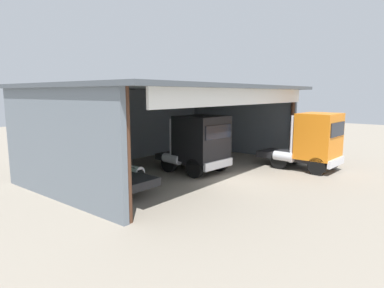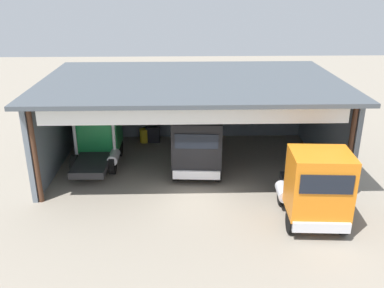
{
  "view_description": "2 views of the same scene",
  "coord_description": "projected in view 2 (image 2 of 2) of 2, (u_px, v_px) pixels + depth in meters",
  "views": [
    {
      "loc": [
        -14.61,
        -8.62,
        4.57
      ],
      "look_at": [
        0.0,
        3.12,
        1.68
      ],
      "focal_mm": 30.88,
      "sensor_mm": 36.0,
      "label": 1
    },
    {
      "loc": [
        -0.58,
        -17.51,
        9.88
      ],
      "look_at": [
        0.0,
        3.12,
        1.68
      ],
      "focal_mm": 38.97,
      "sensor_mm": 36.0,
      "label": 2
    }
  ],
  "objects": [
    {
      "name": "truck_black_center_bay",
      "position": [
        197.0,
        144.0,
        21.91
      ],
      "size": [
        2.77,
        4.44,
        3.31
      ],
      "rotation": [
        0.0,
        0.0,
        3.07
      ],
      "color": "black",
      "rests_on": "ground"
    },
    {
      "name": "ground_plane",
      "position": [
        194.0,
        201.0,
        19.92
      ],
      "size": [
        80.0,
        80.0,
        0.0
      ],
      "primitive_type": "plane",
      "color": "gray",
      "rests_on": "ground"
    },
    {
      "name": "workshop_shed",
      "position": [
        191.0,
        100.0,
        23.47
      ],
      "size": [
        15.63,
        9.95,
        5.0
      ],
      "color": "slate",
      "rests_on": "ground"
    },
    {
      "name": "tool_cart",
      "position": [
        153.0,
        134.0,
        27.01
      ],
      "size": [
        0.9,
        0.6,
        1.0
      ],
      "primitive_type": "cube",
      "color": "black",
      "rests_on": "ground"
    },
    {
      "name": "truck_green_center_left_bay",
      "position": [
        98.0,
        129.0,
        23.56
      ],
      "size": [
        2.53,
        5.13,
        3.78
      ],
      "rotation": [
        0.0,
        0.0,
        -0.01
      ],
      "color": "#197F3D",
      "rests_on": "ground"
    },
    {
      "name": "oil_drum",
      "position": [
        144.0,
        136.0,
        26.91
      ],
      "size": [
        0.58,
        0.58,
        0.9
      ],
      "primitive_type": "cylinder",
      "color": "gold",
      "rests_on": "ground"
    },
    {
      "name": "truck_orange_right_bay",
      "position": [
        315.0,
        187.0,
        17.49
      ],
      "size": [
        2.67,
        4.94,
        3.42
      ],
      "rotation": [
        0.0,
        0.0,
        3.08
      ],
      "color": "orange",
      "rests_on": "ground"
    }
  ]
}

